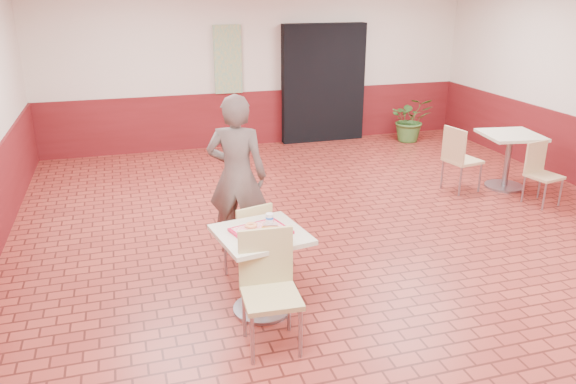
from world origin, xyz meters
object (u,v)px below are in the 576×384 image
object	(u,v)px
serving_tray	(261,231)
chair_main_front	(269,283)
paper_cup	(270,218)
chair_second_left	(459,156)
long_john_donut	(270,226)
main_table	(261,259)
customer	(237,176)
ring_donut	(251,225)
potted_plant	(411,119)
chair_second_front	(541,170)
chair_main_back	(250,238)
second_table	(509,151)

from	to	relation	value
serving_tray	chair_main_front	bearing A→B (deg)	-96.63
paper_cup	chair_second_left	world-z (taller)	chair_second_left
serving_tray	long_john_donut	world-z (taller)	long_john_donut
main_table	serving_tray	world-z (taller)	serving_tray
customer	serving_tray	size ratio (longest dim) A/B	3.78
chair_main_front	chair_second_left	bearing A→B (deg)	41.29
ring_donut	main_table	bearing A→B (deg)	-45.68
chair_second_left	chair_main_front	bearing A→B (deg)	117.74
long_john_donut	customer	bearing A→B (deg)	91.21
long_john_donut	chair_second_left	world-z (taller)	chair_second_left
long_john_donut	potted_plant	distance (m)	6.56
ring_donut	chair_main_front	bearing A→B (deg)	-88.57
serving_tray	chair_second_left	xyz separation A→B (m)	(3.52, 2.34, -0.27)
chair_second_front	paper_cup	bearing A→B (deg)	-173.10
long_john_donut	paper_cup	bearing A→B (deg)	76.51
chair_second_front	serving_tray	bearing A→B (deg)	-172.12
chair_main_front	chair_main_back	world-z (taller)	chair_main_front
long_john_donut	paper_cup	world-z (taller)	paper_cup
customer	chair_second_front	size ratio (longest dim) A/B	2.11
paper_cup	main_table	bearing A→B (deg)	-132.65
chair_second_front	long_john_donut	bearing A→B (deg)	-171.74
serving_tray	chair_second_front	distance (m)	4.63
ring_donut	paper_cup	bearing A→B (deg)	15.46
chair_second_left	chair_second_front	distance (m)	1.09
main_table	chair_second_left	world-z (taller)	chair_second_left
chair_main_front	chair_main_back	distance (m)	1.08
main_table	potted_plant	bearing A→B (deg)	50.18
chair_second_left	potted_plant	bearing A→B (deg)	-24.90
ring_donut	chair_second_front	world-z (taller)	ring_donut
potted_plant	serving_tray	bearing A→B (deg)	-129.82
ring_donut	chair_second_left	distance (m)	4.26
customer	chair_main_front	bearing A→B (deg)	109.72
main_table	chair_second_left	distance (m)	4.23
second_table	potted_plant	world-z (taller)	potted_plant
chair_main_front	ring_donut	distance (m)	0.63
chair_main_back	ring_donut	world-z (taller)	ring_donut
main_table	ring_donut	world-z (taller)	ring_donut
chair_main_back	potted_plant	size ratio (longest dim) A/B	0.97
ring_donut	customer	bearing A→B (deg)	84.03
chair_main_front	second_table	xyz separation A→B (m)	(4.36, 2.75, 0.00)
ring_donut	second_table	distance (m)	4.90
long_john_donut	chair_second_left	bearing A→B (deg)	34.18
paper_cup	second_table	distance (m)	4.72
second_table	long_john_donut	bearing A→B (deg)	-151.83
chair_second_left	chair_main_back	bearing A→B (deg)	106.10
serving_tray	customer	bearing A→B (deg)	87.48
main_table	customer	distance (m)	1.34
chair_main_back	long_john_donut	bearing A→B (deg)	80.17
chair_main_front	serving_tray	world-z (taller)	chair_main_front
customer	chair_second_left	xyz separation A→B (m)	(3.47, 1.05, -0.36)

